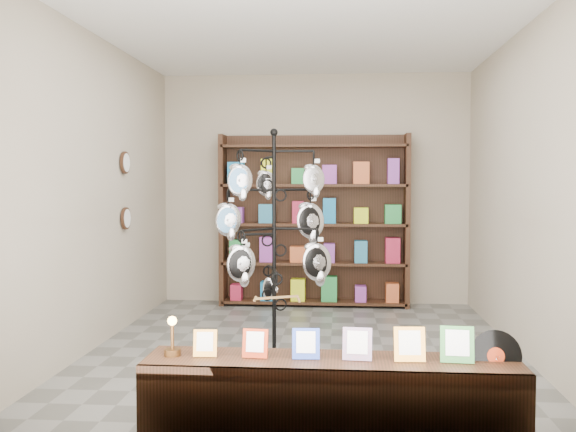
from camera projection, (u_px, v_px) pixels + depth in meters
name	position (u px, v px, depth m)	size (l,w,h in m)	color
ground	(304.00, 352.00, 6.02)	(5.00, 5.00, 0.00)	slate
room_envelope	(304.00, 154.00, 5.92)	(5.00, 5.00, 5.00)	#ABA08A
display_tree	(274.00, 229.00, 5.55)	(1.10, 1.10, 2.05)	black
front_shelf	(331.00, 404.00, 3.79)	(2.22, 0.47, 0.78)	black
back_shelving	(314.00, 226.00, 8.25)	(2.42, 0.36, 2.20)	black
wall_clocks	(125.00, 191.00, 6.90)	(0.03, 0.24, 0.84)	black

